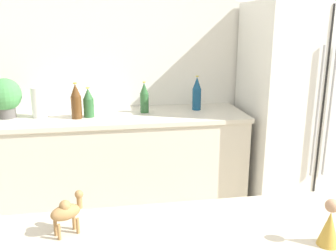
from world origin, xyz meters
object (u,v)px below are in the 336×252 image
at_px(back_bottle_2, 88,103).
at_px(back_bottle_3, 76,102).
at_px(back_bottle_0, 144,98).
at_px(paper_towel_roll, 39,102).
at_px(back_bottle_1, 197,94).
at_px(potted_plant, 5,96).
at_px(camel_figurine, 67,211).
at_px(wise_man_figurine_crimson, 329,226).
at_px(refrigerator, 298,113).

bearing_deg(back_bottle_2, back_bottle_3, -161.49).
xyz_separation_m(back_bottle_0, back_bottle_3, (-0.53, -0.11, 0.01)).
bearing_deg(paper_towel_roll, back_bottle_1, 2.34).
distance_m(back_bottle_0, back_bottle_2, 0.45).
xyz_separation_m(potted_plant, back_bottle_0, (1.06, 0.00, -0.05)).
distance_m(camel_figurine, wise_man_figurine_crimson, 0.79).
bearing_deg(paper_towel_roll, wise_man_figurine_crimson, -60.72).
distance_m(paper_towel_roll, back_bottle_1, 1.26).
xyz_separation_m(back_bottle_3, wise_man_figurine_crimson, (0.86, -1.96, -0.00)).
bearing_deg(camel_figurine, paper_towel_roll, 101.45).
xyz_separation_m(refrigerator, wise_man_figurine_crimson, (-0.95, -1.95, 0.16)).
bearing_deg(camel_figurine, back_bottle_0, 76.91).
distance_m(refrigerator, back_bottle_0, 1.30).
xyz_separation_m(back_bottle_2, back_bottle_3, (-0.09, -0.03, 0.02)).
height_order(back_bottle_0, back_bottle_2, back_bottle_0).
relative_size(back_bottle_2, back_bottle_3, 0.84).
xyz_separation_m(paper_towel_roll, back_bottle_3, (0.28, -0.08, 0.01)).
bearing_deg(back_bottle_1, wise_man_figurine_crimson, -92.96).
height_order(refrigerator, back_bottle_0, refrigerator).
bearing_deg(refrigerator, back_bottle_0, 174.83).
distance_m(potted_plant, back_bottle_2, 0.63).
height_order(potted_plant, paper_towel_roll, potted_plant).
relative_size(paper_towel_roll, wise_man_figurine_crimson, 1.58).
xyz_separation_m(potted_plant, wise_man_figurine_crimson, (1.40, -2.07, -0.04)).
distance_m(back_bottle_1, wise_man_figurine_crimson, 2.10).
relative_size(refrigerator, wise_man_figurine_crimson, 12.13).
bearing_deg(back_bottle_1, paper_towel_roll, -177.66).
relative_size(back_bottle_2, wise_man_figurine_crimson, 1.56).
bearing_deg(back_bottle_0, refrigerator, -5.17).
relative_size(potted_plant, back_bottle_2, 1.32).
height_order(paper_towel_roll, back_bottle_0, back_bottle_0).
xyz_separation_m(refrigerator, back_bottle_1, (-0.84, 0.14, 0.17)).
height_order(paper_towel_roll, back_bottle_2, paper_towel_roll).
bearing_deg(back_bottle_1, camel_figurine, -114.75).
bearing_deg(back_bottle_0, back_bottle_3, -168.40).
height_order(back_bottle_0, camel_figurine, back_bottle_0).
relative_size(potted_plant, wise_man_figurine_crimson, 2.05).
xyz_separation_m(potted_plant, camel_figurine, (0.63, -1.88, -0.02)).
relative_size(back_bottle_1, back_bottle_3, 1.04).
distance_m(refrigerator, back_bottle_1, 0.87).
bearing_deg(refrigerator, potted_plant, 177.21).
xyz_separation_m(paper_towel_roll, back_bottle_0, (0.81, 0.03, 0.00)).
relative_size(paper_towel_roll, back_bottle_0, 0.93).
distance_m(paper_towel_roll, back_bottle_0, 0.81).
distance_m(refrigerator, potted_plant, 2.36).
relative_size(back_bottle_0, back_bottle_2, 1.09).
relative_size(potted_plant, back_bottle_3, 1.11).
height_order(back_bottle_1, back_bottle_3, back_bottle_1).
distance_m(refrigerator, back_bottle_2, 1.73).
bearing_deg(back_bottle_2, back_bottle_1, 6.72).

